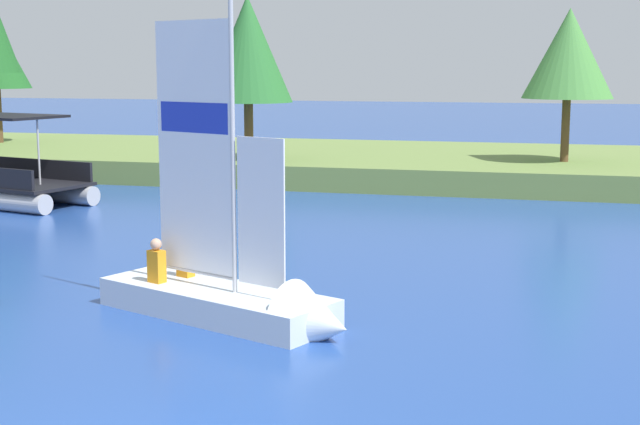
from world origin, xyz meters
name	(u,v)px	position (x,y,z in m)	size (l,w,h in m)	color
shore_bank	(450,165)	(0.00, 27.51, 0.43)	(80.00, 11.60, 0.85)	olive
shoreline_tree_midright	(248,49)	(-6.86, 23.56, 4.81)	(3.22, 3.22, 5.87)	brown
shoreline_tree_right	(569,54)	(4.27, 25.71, 4.65)	(3.17, 3.17, 5.38)	brown
wooden_dock	(3,185)	(-14.13, 19.11, 0.23)	(1.50, 6.20, 0.47)	brown
sailboat	(248,298)	(-0.94, 6.25, 0.42)	(5.06, 3.12, 5.99)	silver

